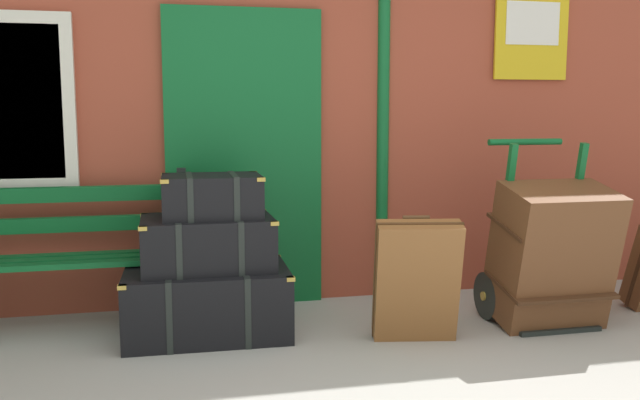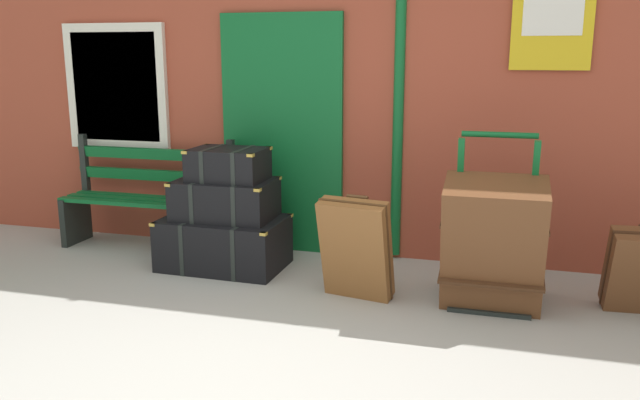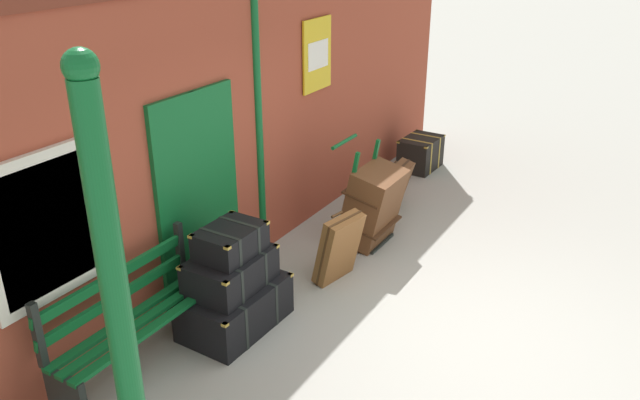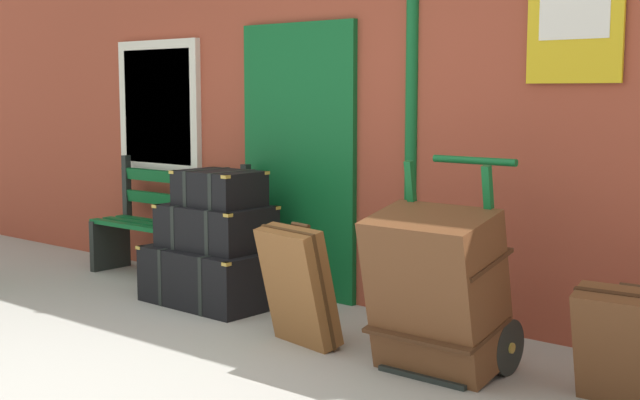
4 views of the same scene
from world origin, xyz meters
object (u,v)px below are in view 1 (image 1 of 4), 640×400
object	(u,v)px
steamer_trunk_top	(212,196)
suitcase_brown	(417,281)
steamer_trunk_base	(207,302)
porters_trolley	(536,279)
platform_bench	(63,260)
steamer_trunk_middle	(207,242)
large_brown_trunk	(552,255)

from	to	relation	value
steamer_trunk_top	suitcase_brown	size ratio (longest dim) A/B	0.79
steamer_trunk_base	porters_trolley	distance (m)	2.18
platform_bench	steamer_trunk_middle	xyz separation A→B (m)	(0.90, -0.32, 0.14)
steamer_trunk_middle	steamer_trunk_top	world-z (taller)	steamer_trunk_top
suitcase_brown	porters_trolley	bearing A→B (deg)	15.31
large_brown_trunk	suitcase_brown	distance (m)	0.96
steamer_trunk_middle	steamer_trunk_top	distance (m)	0.29
steamer_trunk_base	steamer_trunk_middle	distance (m)	0.37
porters_trolley	steamer_trunk_middle	bearing A→B (deg)	174.98
platform_bench	steamer_trunk_top	xyz separation A→B (m)	(0.93, -0.31, 0.43)
platform_bench	steamer_trunk_middle	distance (m)	0.97
steamer_trunk_middle	suitcase_brown	xyz separation A→B (m)	(1.21, -0.45, -0.20)
steamer_trunk_top	porters_trolley	distance (m)	2.22
platform_bench	steamer_trunk_base	distance (m)	0.99
steamer_trunk_middle	steamer_trunk_top	size ratio (longest dim) A/B	1.33
steamer_trunk_base	porters_trolley	bearing A→B (deg)	-4.15
steamer_trunk_top	platform_bench	bearing A→B (deg)	161.43
platform_bench	porters_trolley	xyz separation A→B (m)	(3.06, -0.51, -0.17)
platform_bench	porters_trolley	size ratio (longest dim) A/B	1.33
platform_bench	suitcase_brown	xyz separation A→B (m)	(2.11, -0.77, -0.06)
steamer_trunk_top	large_brown_trunk	bearing A→B (deg)	-9.87
steamer_trunk_base	suitcase_brown	distance (m)	1.30
large_brown_trunk	steamer_trunk_middle	bearing A→B (deg)	170.47
large_brown_trunk	platform_bench	bearing A→B (deg)	167.40
steamer_trunk_middle	porters_trolley	world-z (taller)	porters_trolley
steamer_trunk_middle	suitcase_brown	bearing A→B (deg)	-20.39
porters_trolley	suitcase_brown	world-z (taller)	porters_trolley
steamer_trunk_middle	large_brown_trunk	world-z (taller)	large_brown_trunk
steamer_trunk_base	steamer_trunk_top	bearing A→B (deg)	42.23
porters_trolley	steamer_trunk_top	bearing A→B (deg)	174.70
platform_bench	suitcase_brown	size ratio (longest dim) A/B	2.07
steamer_trunk_top	suitcase_brown	xyz separation A→B (m)	(1.18, -0.46, -0.49)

